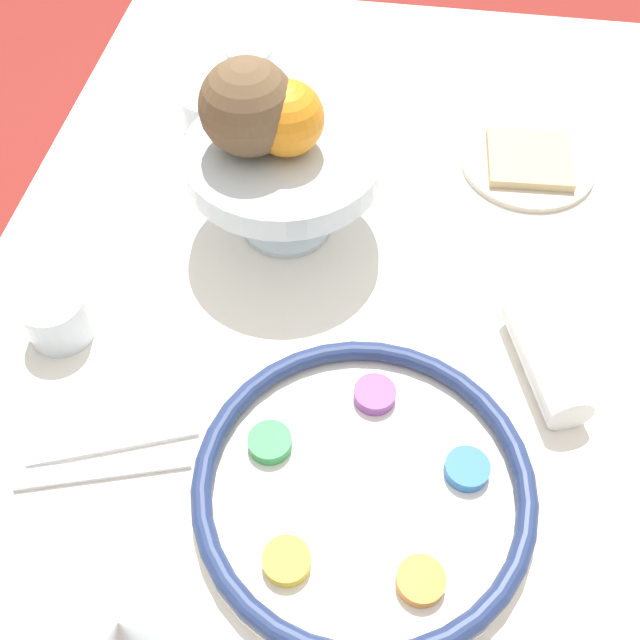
# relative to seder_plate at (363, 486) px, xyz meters

# --- Properties ---
(ground_plane) EXTENTS (8.00, 8.00, 0.00)m
(ground_plane) POSITION_rel_seder_plate_xyz_m (0.25, 0.01, -0.75)
(ground_plane) COLOR maroon
(dining_table) EXTENTS (1.21, 0.93, 0.74)m
(dining_table) POSITION_rel_seder_plate_xyz_m (0.25, 0.01, -0.38)
(dining_table) COLOR white
(dining_table) RESTS_ON ground_plane
(seder_plate) EXTENTS (0.32, 0.32, 0.03)m
(seder_plate) POSITION_rel_seder_plate_xyz_m (0.00, 0.00, 0.00)
(seder_plate) COLOR white
(seder_plate) RESTS_ON dining_table
(wine_glass) EXTENTS (0.07, 0.07, 0.13)m
(wine_glass) POSITION_rel_seder_plate_xyz_m (-0.18, 0.16, 0.07)
(wine_glass) COLOR silver
(wine_glass) RESTS_ON dining_table
(fruit_stand) EXTENTS (0.23, 0.23, 0.12)m
(fruit_stand) POSITION_rel_seder_plate_xyz_m (0.34, 0.13, 0.08)
(fruit_stand) COLOR silver
(fruit_stand) RESTS_ON dining_table
(orange_fruit) EXTENTS (0.08, 0.08, 0.08)m
(orange_fruit) POSITION_rel_seder_plate_xyz_m (0.34, 0.13, 0.15)
(orange_fruit) COLOR orange
(orange_fruit) RESTS_ON fruit_stand
(coconut) EXTENTS (0.10, 0.10, 0.10)m
(coconut) POSITION_rel_seder_plate_xyz_m (0.33, 0.17, 0.16)
(coconut) COLOR brown
(coconut) RESTS_ON fruit_stand
(bread_plate) EXTENTS (0.17, 0.17, 0.02)m
(bread_plate) POSITION_rel_seder_plate_xyz_m (0.49, -0.16, -0.01)
(bread_plate) COLOR beige
(bread_plate) RESTS_ON dining_table
(napkin_roll) EXTENTS (0.15, 0.09, 0.05)m
(napkin_roll) POSITION_rel_seder_plate_xyz_m (0.16, -0.17, 0.01)
(napkin_roll) COLOR white
(napkin_roll) RESTS_ON dining_table
(cup_near) EXTENTS (0.07, 0.07, 0.06)m
(cup_near) POSITION_rel_seder_plate_xyz_m (0.50, 0.27, 0.01)
(cup_near) COLOR silver
(cup_near) RESTS_ON dining_table
(cup_mid) EXTENTS (0.07, 0.07, 0.06)m
(cup_mid) POSITION_rel_seder_plate_xyz_m (0.14, 0.35, 0.01)
(cup_mid) COLOR silver
(cup_mid) RESTS_ON dining_table
(cup_far) EXTENTS (0.07, 0.07, 0.06)m
(cup_far) POSITION_rel_seder_plate_xyz_m (0.62, 0.24, 0.01)
(cup_far) COLOR silver
(cup_far) RESTS_ON dining_table
(fork_left) EXTENTS (0.07, 0.17, 0.01)m
(fork_left) POSITION_rel_seder_plate_xyz_m (-0.01, 0.25, -0.01)
(fork_left) COLOR silver
(fork_left) RESTS_ON dining_table
(fork_right) EXTENTS (0.08, 0.16, 0.01)m
(fork_right) POSITION_rel_seder_plate_xyz_m (0.02, 0.25, -0.01)
(fork_right) COLOR silver
(fork_right) RESTS_ON dining_table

